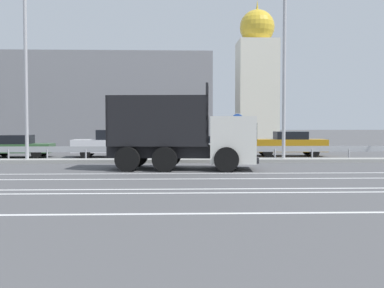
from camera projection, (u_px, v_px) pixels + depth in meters
ground_plane at (204, 167)px, 20.98m from camera, size 320.00×320.00×0.00m
lane_strip_0 at (182, 173)px, 18.00m from camera, size 59.07×0.16×0.01m
lane_strip_1 at (183, 179)px, 16.19m from camera, size 59.07×0.16×0.01m
lane_strip_2 at (184, 189)px, 13.62m from camera, size 59.07×0.16×0.01m
lane_strip_3 at (185, 193)px, 12.83m from camera, size 59.07×0.16×0.01m
lane_strip_4 at (187, 214)px, 9.84m from camera, size 59.07×0.16×0.01m
median_island at (201, 161)px, 23.45m from camera, size 32.49×1.10×0.18m
median_guardrail at (200, 150)px, 24.77m from camera, size 59.07×0.09×0.78m
dump_truck at (198, 141)px, 19.71m from camera, size 6.61×3.04×3.70m
median_road_sign at (237, 137)px, 23.47m from camera, size 0.73×0.16×2.56m
street_lamp_1 at (25, 60)px, 22.83m from camera, size 0.70×2.39×9.49m
street_lamp_2 at (285, 69)px, 23.43m from camera, size 0.71×2.31×8.79m
parked_car_2 at (19, 146)px, 26.95m from camera, size 3.91×2.02×1.35m
parked_car_3 at (112, 144)px, 27.23m from camera, size 4.63×2.12×1.65m
parked_car_4 at (201, 146)px, 27.59m from camera, size 4.19×2.06×1.29m
parked_car_5 at (289, 144)px, 28.07m from camera, size 4.65×1.94×1.55m
background_building_0 at (81, 104)px, 39.14m from camera, size 22.15×10.96×7.58m
church_tower at (257, 80)px, 42.06m from camera, size 3.60×3.60×13.58m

